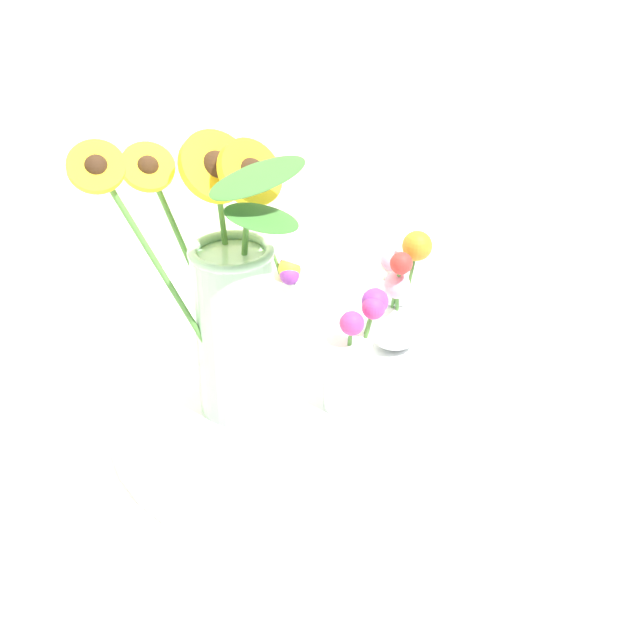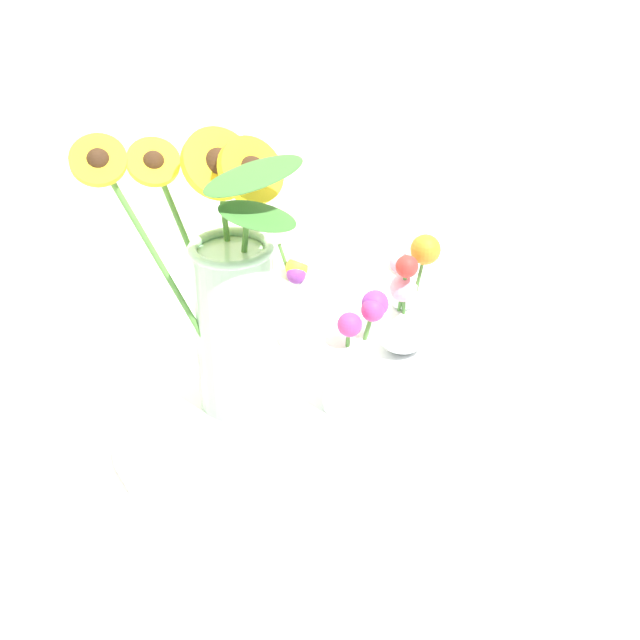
{
  "view_description": "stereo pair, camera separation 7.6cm",
  "coord_description": "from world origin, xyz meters",
  "px_view_note": "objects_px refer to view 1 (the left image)",
  "views": [
    {
      "loc": [
        -0.58,
        -0.66,
        0.69
      ],
      "look_at": [
        0.02,
        0.04,
        0.14
      ],
      "focal_mm": 50.0,
      "sensor_mm": 36.0,
      "label": 1
    },
    {
      "loc": [
        -0.52,
        -0.71,
        0.69
      ],
      "look_at": [
        0.02,
        0.04,
        0.14
      ],
      "focal_mm": 50.0,
      "sensor_mm": 36.0,
      "label": 2
    }
  ],
  "objects_px": {
    "vase_bulb_right": "(397,306)",
    "vase_small_back": "(297,300)",
    "mason_jar_sunflowers": "(231,303)",
    "serving_tray": "(320,405)",
    "vase_small_center": "(351,360)"
  },
  "relations": [
    {
      "from": "mason_jar_sunflowers",
      "to": "vase_small_center",
      "type": "height_order",
      "value": "mason_jar_sunflowers"
    },
    {
      "from": "serving_tray",
      "to": "vase_small_back",
      "type": "xyz_separation_m",
      "value": [
        0.07,
        0.13,
        0.08
      ]
    },
    {
      "from": "mason_jar_sunflowers",
      "to": "vase_small_back",
      "type": "height_order",
      "value": "mason_jar_sunflowers"
    },
    {
      "from": "vase_small_center",
      "to": "vase_small_back",
      "type": "xyz_separation_m",
      "value": [
        0.05,
        0.16,
        -0.0
      ]
    },
    {
      "from": "serving_tray",
      "to": "mason_jar_sunflowers",
      "type": "relative_size",
      "value": 1.5
    },
    {
      "from": "serving_tray",
      "to": "vase_small_center",
      "type": "height_order",
      "value": "vase_small_center"
    },
    {
      "from": "mason_jar_sunflowers",
      "to": "vase_small_back",
      "type": "xyz_separation_m",
      "value": [
        0.15,
        0.07,
        -0.08
      ]
    },
    {
      "from": "vase_bulb_right",
      "to": "vase_small_back",
      "type": "relative_size",
      "value": 0.99
    },
    {
      "from": "mason_jar_sunflowers",
      "to": "vase_small_center",
      "type": "xyz_separation_m",
      "value": [
        0.11,
        -0.1,
        -0.08
      ]
    },
    {
      "from": "vase_bulb_right",
      "to": "vase_small_back",
      "type": "xyz_separation_m",
      "value": [
        -0.09,
        0.1,
        -0.0
      ]
    },
    {
      "from": "serving_tray",
      "to": "vase_bulb_right",
      "type": "relative_size",
      "value": 3.06
    },
    {
      "from": "mason_jar_sunflowers",
      "to": "vase_bulb_right",
      "type": "bearing_deg",
      "value": -8.42
    },
    {
      "from": "mason_jar_sunflowers",
      "to": "vase_bulb_right",
      "type": "height_order",
      "value": "mason_jar_sunflowers"
    },
    {
      "from": "serving_tray",
      "to": "mason_jar_sunflowers",
      "type": "distance_m",
      "value": 0.19
    },
    {
      "from": "mason_jar_sunflowers",
      "to": "vase_small_center",
      "type": "bearing_deg",
      "value": -41.59
    }
  ]
}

